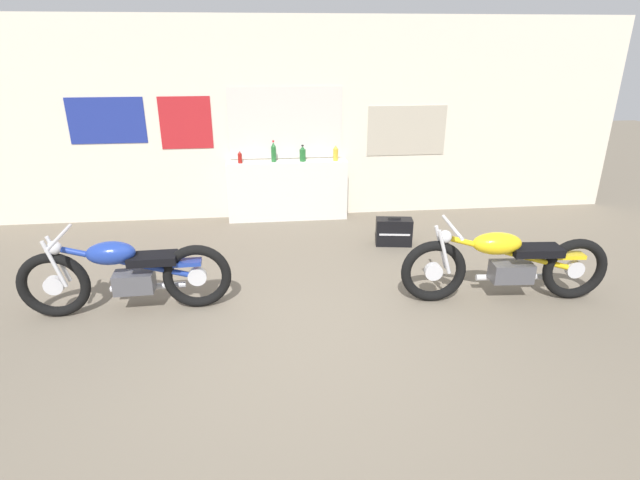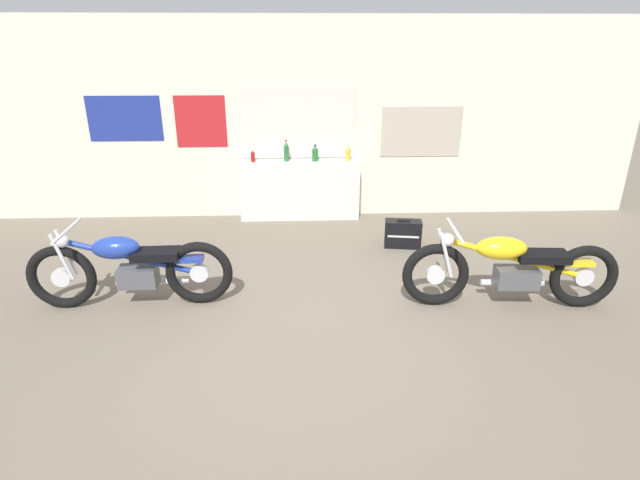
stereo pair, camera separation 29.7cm
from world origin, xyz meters
TOP-DOWN VIEW (x-y plane):
  - ground_plane at (0.00, 0.00)m, footprint 24.00×24.00m
  - wall_back at (0.00, 3.59)m, footprint 10.00×0.07m
  - sill_counter at (0.02, 3.41)m, footprint 1.73×0.28m
  - bottle_leftmost at (-0.64, 3.38)m, footprint 0.06×0.06m
  - bottle_left_center at (-0.17, 3.41)m, footprint 0.07×0.07m
  - bottle_center at (0.24, 3.40)m, footprint 0.09×0.09m
  - bottle_right_center at (0.71, 3.38)m, footprint 0.07×0.07m
  - motorcycle_blue at (-1.65, 0.84)m, footprint 1.98×0.64m
  - motorcycle_yellow at (2.05, 0.67)m, footprint 2.09×0.64m
  - hard_case_black at (1.32, 2.24)m, footprint 0.48×0.28m

SIDE VIEW (x-z plane):
  - ground_plane at x=0.00m, z-range 0.00..0.00m
  - hard_case_black at x=1.32m, z-range -0.01..0.36m
  - motorcycle_yellow at x=2.05m, z-range -0.01..0.80m
  - motorcycle_blue at x=-1.65m, z-range -0.01..0.81m
  - sill_counter at x=0.02m, z-range 0.00..0.86m
  - bottle_leftmost at x=-0.64m, z-range 0.85..1.03m
  - bottle_center at x=0.24m, z-range 0.85..1.08m
  - bottle_right_center at x=0.71m, z-range 0.85..1.09m
  - bottle_left_center at x=-0.17m, z-range 0.84..1.15m
  - wall_back at x=0.00m, z-range 0.00..2.80m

